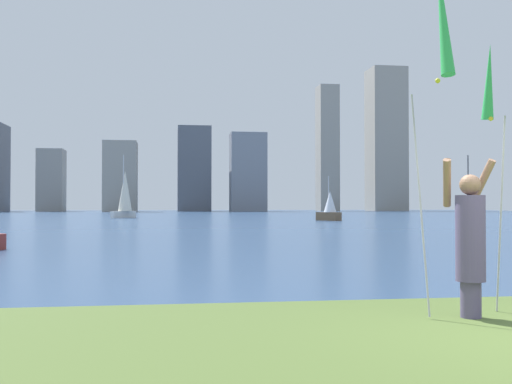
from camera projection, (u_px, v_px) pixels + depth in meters
The scene contains 13 objects.
ground at pixel (213, 219), 56.65m from camera, with size 120.00×138.00×0.12m.
person at pixel (470, 239), 7.54m from camera, with size 0.72×0.53×1.96m.
kite_flag_left at pixel (442, 22), 7.11m from camera, with size 0.16×1.15×4.33m.
kite_flag_right at pixel (489, 89), 8.14m from camera, with size 0.16×0.52×3.53m.
sailboat_0 at pixel (329, 207), 49.78m from camera, with size 1.86×2.16×3.65m.
sailboat_6 at pixel (468, 221), 36.75m from camera, with size 2.22×2.17×4.30m.
sailboat_7 at pixel (125, 194), 58.47m from camera, with size 2.34×2.21×6.05m.
skyline_tower_1 at pixel (51, 180), 106.72m from camera, with size 4.37×4.73×10.82m.
skyline_tower_2 at pixel (120, 177), 103.25m from camera, with size 5.50×5.86×11.81m.
skyline_tower_3 at pixel (194, 169), 109.84m from camera, with size 5.83×6.99×15.03m.
skyline_tower_4 at pixel (248, 172), 106.75m from camera, with size 6.21×4.17×13.67m.
skyline_tower_5 at pixel (327, 148), 112.32m from camera, with size 3.55×4.20×22.98m.
skyline_tower_6 at pixel (386, 140), 115.68m from camera, with size 6.51×6.13×26.86m.
Camera 1 is at (-4.02, -5.73, 1.40)m, focal length 42.99 mm.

